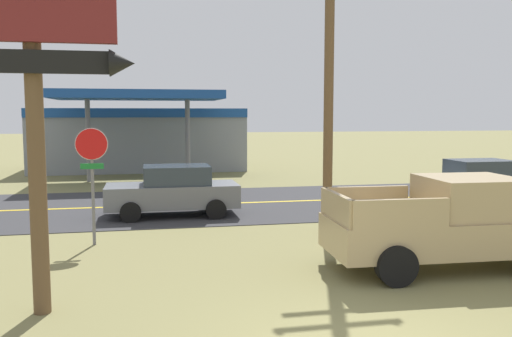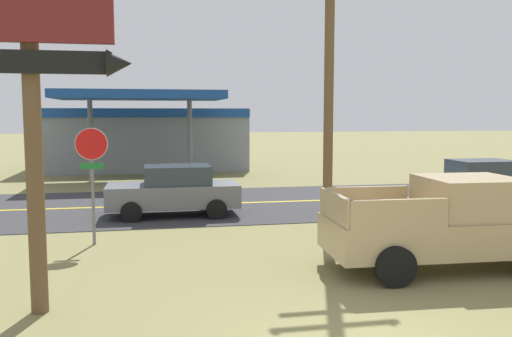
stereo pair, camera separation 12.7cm
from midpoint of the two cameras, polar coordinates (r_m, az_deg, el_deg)
name	(u,v)px [view 2 (the right image)]	position (r m, az deg, el deg)	size (l,w,h in m)	color
road_asphalt	(230,204)	(20.09, -2.55, -3.68)	(140.00, 8.00, 0.02)	#333335
road_centre_line	(230,203)	(20.09, -2.55, -3.65)	(126.00, 0.20, 0.01)	gold
motel_sign	(31,24)	(9.47, -22.09, 13.79)	(2.92, 0.54, 6.84)	brown
stop_sign	(92,165)	(14.18, -16.53, 0.36)	(0.80, 0.08, 2.95)	slate
utility_pole	(329,55)	(15.02, 7.91, 11.63)	(2.10, 0.26, 9.05)	brown
gas_station	(143,137)	(33.19, -11.66, 3.28)	(12.00, 11.50, 4.40)	gray
pickup_tan_parked_on_lawn	(451,224)	(12.36, 20.04, -5.49)	(5.27, 2.39, 1.96)	tan
car_grey_near_lane	(174,190)	(17.80, -8.35, -2.29)	(4.20, 2.00, 1.64)	slate
car_white_far_lane	(479,182)	(21.28, 22.42, -1.35)	(4.20, 2.00, 1.64)	silver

